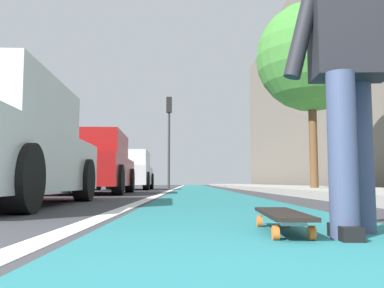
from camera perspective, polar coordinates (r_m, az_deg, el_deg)
ground_plane at (r=10.76m, az=1.72°, el=-6.75°), size 80.00×80.00×0.00m
bike_lane_paint at (r=24.75m, az=0.63°, el=-5.93°), size 56.00×1.81×0.00m
lane_stripe_white at (r=20.76m, az=-2.15°, el=-6.05°), size 52.00×0.16×0.01m
sidewalk_curb at (r=19.10m, az=10.81°, el=-5.82°), size 52.00×3.20×0.14m
building_facade at (r=24.43m, az=16.11°, el=8.52°), size 40.00×1.20×12.04m
skateboard at (r=2.36m, az=12.18°, el=-9.52°), size 0.85×0.23×0.11m
skater_person at (r=2.41m, az=20.76°, el=11.08°), size 0.45×0.72×1.64m
parked_car_mid at (r=10.67m, az=-13.87°, el=-2.72°), size 4.39×2.14×1.50m
parked_car_far at (r=16.63m, az=-8.96°, el=-3.68°), size 4.36×2.09×1.50m
traffic_light at (r=21.37m, az=-3.16°, el=2.55°), size 0.33×0.28×4.65m
street_tree_mid at (r=11.87m, az=15.93°, el=11.31°), size 2.92×2.92×5.09m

